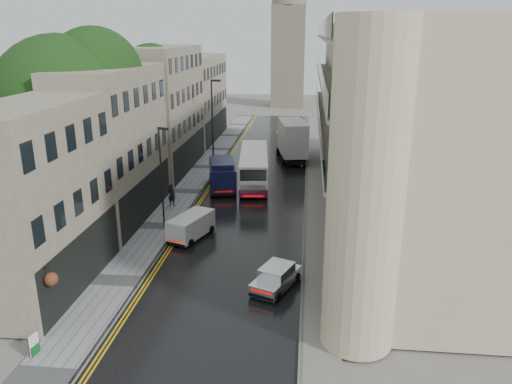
% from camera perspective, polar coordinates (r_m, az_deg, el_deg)
% --- Properties ---
extents(road, '(9.00, 85.00, 0.02)m').
position_cam_1_polar(road, '(43.22, -0.33, -0.27)').
color(road, black).
rests_on(road, ground).
extents(left_sidewalk, '(2.70, 85.00, 0.12)m').
position_cam_1_polar(left_sidewalk, '(44.20, -7.89, 0.05)').
color(left_sidewalk, gray).
rests_on(left_sidewalk, ground).
extents(right_sidewalk, '(1.80, 85.00, 0.12)m').
position_cam_1_polar(right_sidewalk, '(42.97, 6.85, -0.43)').
color(right_sidewalk, slate).
rests_on(right_sidewalk, ground).
extents(old_shop_row, '(4.50, 56.00, 12.00)m').
position_cam_1_polar(old_shop_row, '(46.13, -11.86, 8.18)').
color(old_shop_row, gray).
rests_on(old_shop_row, ground).
extents(modern_block, '(8.00, 40.00, 14.00)m').
position_cam_1_polar(modern_block, '(40.26, 14.29, 8.09)').
color(modern_block, beige).
rests_on(modern_block, ground).
extents(tree_near, '(10.56, 10.56, 13.89)m').
position_cam_1_polar(tree_near, '(37.99, -20.91, 6.82)').
color(tree_near, black).
rests_on(tree_near, ground).
extents(tree_far, '(9.24, 9.24, 12.46)m').
position_cam_1_polar(tree_far, '(49.78, -13.89, 9.00)').
color(tree_far, black).
rests_on(tree_far, ground).
extents(cream_bus, '(3.44, 10.85, 2.91)m').
position_cam_1_polar(cream_bus, '(43.35, -1.76, 1.81)').
color(cream_bus, white).
rests_on(cream_bus, road).
extents(white_lorry, '(4.00, 8.69, 4.40)m').
position_cam_1_polar(white_lorry, '(52.67, 3.11, 5.51)').
color(white_lorry, silver).
rests_on(white_lorry, road).
extents(silver_hatchback, '(2.76, 3.84, 1.32)m').
position_cam_1_polar(silver_hatchback, '(26.98, -0.26, -10.41)').
color(silver_hatchback, silver).
rests_on(silver_hatchback, road).
extents(white_van, '(2.79, 4.06, 1.69)m').
position_cam_1_polar(white_van, '(33.59, -9.70, -4.42)').
color(white_van, silver).
rests_on(white_van, road).
extents(navy_van, '(3.32, 5.90, 2.83)m').
position_cam_1_polar(navy_van, '(42.54, -5.17, 1.37)').
color(navy_van, '#0E1133').
rests_on(navy_van, road).
extents(pedestrian, '(0.74, 0.59, 1.79)m').
position_cam_1_polar(pedestrian, '(40.44, -9.62, -0.32)').
color(pedestrian, black).
rests_on(pedestrian, left_sidewalk).
extents(lamp_post_near, '(0.82, 0.44, 7.18)m').
position_cam_1_polar(lamp_post_near, '(35.27, -10.75, 1.50)').
color(lamp_post_near, black).
rests_on(lamp_post_near, left_sidewalk).
extents(lamp_post_far, '(1.01, 0.29, 8.88)m').
position_cam_1_polar(lamp_post_far, '(50.26, -5.00, 7.60)').
color(lamp_post_far, black).
rests_on(lamp_post_far, left_sidewalk).
extents(estate_sign, '(0.20, 0.59, 0.97)m').
position_cam_1_polar(estate_sign, '(24.42, -24.06, -15.63)').
color(estate_sign, white).
rests_on(estate_sign, left_sidewalk).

